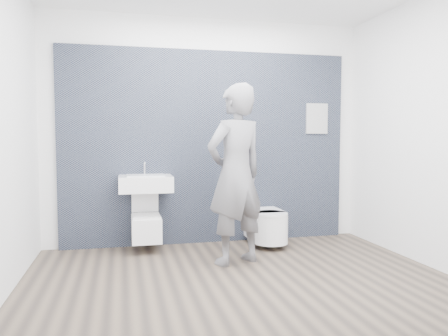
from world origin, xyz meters
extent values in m
plane|color=brown|center=(0.00, 0.00, 0.00)|extent=(4.00, 4.00, 0.00)
plane|color=white|center=(0.00, 1.50, 1.40)|extent=(4.00, 0.00, 4.00)
plane|color=white|center=(0.00, -1.50, 1.40)|extent=(4.00, 0.00, 4.00)
plane|color=white|center=(-2.00, 0.00, 1.40)|extent=(0.00, 3.00, 3.00)
plane|color=white|center=(2.00, 0.00, 1.40)|extent=(0.00, 3.00, 3.00)
cube|color=black|center=(0.00, 1.47, 0.00)|extent=(3.60, 0.06, 2.40)
cube|color=white|center=(-0.80, 1.21, 0.79)|extent=(0.61, 0.46, 0.18)
cube|color=silver|center=(-0.80, 1.19, 0.88)|extent=(0.43, 0.31, 0.03)
cylinder|color=silver|center=(-0.80, 1.38, 0.96)|extent=(0.02, 0.02, 0.15)
cylinder|color=silver|center=(-0.80, 1.33, 1.02)|extent=(0.02, 0.10, 0.02)
cylinder|color=silver|center=(-0.80, 1.42, 0.64)|extent=(0.04, 0.04, 0.12)
cube|color=white|center=(-0.80, 1.20, 0.26)|extent=(0.33, 0.48, 0.28)
cylinder|color=silver|center=(-0.80, 1.16, 0.39)|extent=(0.24, 0.24, 0.03)
cube|color=white|center=(-0.80, 1.16, 0.42)|extent=(0.32, 0.39, 0.02)
cube|color=white|center=(-0.80, 1.37, 0.60)|extent=(0.32, 0.07, 0.35)
cube|color=silver|center=(-0.80, 1.41, 0.16)|extent=(0.09, 0.06, 0.08)
cube|color=white|center=(0.66, 1.20, 0.24)|extent=(0.41, 0.47, 0.34)
cylinder|color=white|center=(0.66, 0.97, 0.24)|extent=(0.41, 0.41, 0.34)
cube|color=white|center=(0.66, 1.17, 0.42)|extent=(0.38, 0.45, 0.03)
cylinder|color=white|center=(0.66, 0.95, 0.42)|extent=(0.38, 0.38, 0.03)
cube|color=silver|center=(0.66, 1.41, 0.11)|extent=(0.11, 0.06, 0.08)
cube|color=silver|center=(1.45, 1.43, 0.00)|extent=(0.30, 0.03, 0.39)
imported|color=slate|center=(0.09, 0.47, 0.94)|extent=(0.81, 0.68, 1.88)
camera|label=1|loc=(-1.06, -3.91, 1.32)|focal=35.00mm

